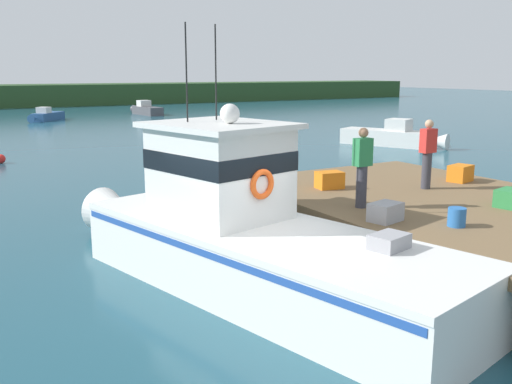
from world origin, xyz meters
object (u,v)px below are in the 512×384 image
Objects in this scene: crate_stack_near_edge at (385,212)px; mooring_buoy_spare_mooring at (1,159)px; main_fishing_boat at (243,233)px; mooring_buoy_inshore at (208,186)px; moored_boat_near_channel at (46,116)px; deckhand_further_back at (362,166)px; crate_stack_mid_dock at (510,198)px; deckhand_by_the_boat at (428,153)px; crate_single_far at (329,180)px; bait_bucket at (457,217)px; moored_boat_far_left at (146,110)px; crate_single_by_cleat at (460,173)px; moored_boat_outer_mooring at (391,136)px.

mooring_buoy_spare_mooring is (-4.37, 19.18, -1.17)m from crate_stack_near_edge.
main_fishing_boat is 19.25× the size of mooring_buoy_inshore.
moored_boat_near_channel is at bearing 84.24° from main_fishing_boat.
crate_stack_mid_dock is at bearing -29.65° from deckhand_further_back.
deckhand_by_the_boat is (2.93, 1.78, 0.69)m from crate_stack_near_edge.
crate_stack_mid_dock is at bearing -69.43° from mooring_buoy_spare_mooring.
crate_single_far is 2.37m from deckhand_by_the_boat.
bait_bucket is 41.98m from moored_boat_near_channel.
deckhand_further_back reaches higher than moored_boat_far_left.
mooring_buoy_spare_mooring is 0.77× the size of mooring_buoy_inshore.
moored_boat_near_channel is 32.12m from mooring_buoy_inshore.
deckhand_further_back is at bearing 104.47° from bait_bucket.
moored_boat_far_left reaches higher than mooring_buoy_inshore.
crate_single_by_cleat is 3.52m from crate_single_far.
deckhand_further_back is 3.15× the size of mooring_buoy_inshore.
crate_single_far is 1.76× the size of bait_bucket.
moored_boat_outer_mooring is at bearing -63.70° from moored_boat_near_channel.
crate_single_by_cleat is 1.16× the size of mooring_buoy_inshore.
moored_boat_far_left is 9.94× the size of mooring_buoy_inshore.
crate_single_far is 17.12m from mooring_buoy_spare_mooring.
deckhand_by_the_boat reaches higher than crate_stack_near_edge.
moored_boat_outer_mooring is at bearing 39.50° from main_fishing_boat.
bait_bucket is at bearing -91.11° from moored_boat_near_channel.
deckhand_further_back is at bearing -167.26° from crate_single_by_cleat.
mooring_buoy_inshore is (-0.33, 5.97, -1.14)m from crate_single_far.
crate_single_by_cleat is at bearing -86.04° from moored_boat_near_channel.
main_fishing_boat is at bearing 162.92° from crate_stack_mid_dock.
mooring_buoy_inshore is (-0.19, 9.85, -1.11)m from bait_bucket.
crate_single_by_cleat reaches higher than crate_stack_near_edge.
main_fishing_boat reaches higher than bait_bucket.
deckhand_by_the_boat is at bearing 31.28° from crate_stack_near_edge.
mooring_buoy_inshore is at bearing 104.00° from crate_stack_mid_dock.
moored_boat_outer_mooring reaches higher than moored_boat_near_channel.
crate_single_far is (-2.01, 3.40, 0.02)m from crate_stack_mid_dock.
crate_stack_mid_dock is at bearing -17.08° from main_fishing_boat.
mooring_buoy_spare_mooring is at bearing 116.93° from crate_single_by_cleat.
crate_stack_mid_dock is 1.00× the size of crate_stack_near_edge.
crate_single_far is at bearing -71.75° from mooring_buoy_spare_mooring.
crate_single_far reaches higher than crate_stack_mid_dock.
crate_single_by_cleat is at bearing -61.89° from mooring_buoy_inshore.
crate_single_far reaches higher than bait_bucket.
crate_stack_mid_dock is at bearing -88.35° from deckhand_by_the_boat.
deckhand_further_back is 40.02m from moored_boat_near_channel.
crate_stack_mid_dock is at bearing -126.52° from moored_boat_outer_mooring.
crate_stack_mid_dock is 1.52× the size of mooring_buoy_spare_mooring.
crate_single_far is at bearing 27.80° from main_fishing_boat.
main_fishing_boat is at bearing -95.76° from moored_boat_near_channel.
crate_single_far is 0.11× the size of moored_boat_outer_mooring.
moored_boat_far_left is at bearing 57.69° from mooring_buoy_spare_mooring.
deckhand_by_the_boat reaches higher than moored_boat_far_left.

